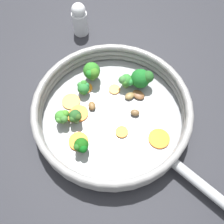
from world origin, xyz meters
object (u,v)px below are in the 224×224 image
at_px(carrot_slice_7, 86,88).
at_px(broccoli_floret_2, 92,72).
at_px(broccoli_floret_6, 126,81).
at_px(mushroom_piece_2, 135,113).
at_px(carrot_slice_0, 114,89).
at_px(carrot_slice_4, 79,113).
at_px(broccoli_floret_4, 142,78).
at_px(broccoli_floret_3, 75,117).
at_px(broccoli_floret_5, 83,88).
at_px(carrot_slice_1, 71,102).
at_px(broccoli_floret_0, 81,146).
at_px(carrot_slice_5, 122,132).
at_px(mushroom_piece_0, 92,106).
at_px(skillet, 112,116).
at_px(mushroom_piece_3, 130,96).
at_px(carrot_slice_3, 72,114).
at_px(carrot_slice_6, 159,139).
at_px(mushroom_piece_1, 138,95).
at_px(salt_shaker, 80,19).
at_px(broccoli_floret_1, 62,117).
at_px(carrot_slice_2, 79,141).

xyz_separation_m(carrot_slice_7, broccoli_floret_2, (0.02, 0.03, 0.03)).
relative_size(broccoli_floret_6, mushroom_piece_2, 1.87).
relative_size(carrot_slice_0, carrot_slice_4, 0.65).
distance_m(carrot_slice_4, broccoli_floret_4, 0.17).
distance_m(broccoli_floret_3, broccoli_floret_5, 0.08).
bearing_deg(broccoli_floret_6, carrot_slice_1, -163.77).
height_order(broccoli_floret_0, broccoli_floret_6, broccoli_floret_0).
height_order(carrot_slice_5, mushroom_piece_0, mushroom_piece_0).
distance_m(skillet, broccoli_floret_3, 0.09).
relative_size(carrot_slice_5, broccoli_floret_0, 0.69).
relative_size(broccoli_floret_0, mushroom_piece_3, 1.72).
xyz_separation_m(broccoli_floret_5, mushroom_piece_0, (0.02, -0.04, -0.02)).
bearing_deg(carrot_slice_1, broccoli_floret_4, 13.37).
height_order(carrot_slice_4, broccoli_floret_6, broccoli_floret_6).
distance_m(carrot_slice_3, broccoli_floret_4, 0.19).
bearing_deg(carrot_slice_6, mushroom_piece_1, 107.42).
relative_size(broccoli_floret_4, mushroom_piece_1, 1.68).
bearing_deg(carrot_slice_4, broccoli_floret_2, 71.36).
xyz_separation_m(carrot_slice_6, salt_shaker, (-0.18, 0.35, 0.03)).
bearing_deg(carrot_slice_6, broccoli_floret_1, 166.79).
bearing_deg(mushroom_piece_1, mushroom_piece_3, -170.56).
distance_m(carrot_slice_1, broccoli_floret_6, 0.14).
bearing_deg(carrot_slice_4, broccoli_floret_6, 32.41).
height_order(broccoli_floret_5, broccoli_floret_6, broccoli_floret_6).
distance_m(carrot_slice_6, salt_shaker, 0.39).
relative_size(carrot_slice_6, broccoli_floret_1, 1.17).
height_order(carrot_slice_4, carrot_slice_7, same).
xyz_separation_m(skillet, carrot_slice_2, (-0.08, -0.06, 0.01)).
xyz_separation_m(broccoli_floret_1, salt_shaker, (0.03, 0.30, 0.01)).
bearing_deg(salt_shaker, carrot_slice_6, -62.74).
distance_m(carrot_slice_1, salt_shaker, 0.25).
relative_size(carrot_slice_0, mushroom_piece_0, 1.24).
relative_size(broccoli_floret_2, mushroom_piece_2, 2.48).
distance_m(broccoli_floret_6, mushroom_piece_0, 0.10).
distance_m(carrot_slice_5, broccoli_floret_5, 0.14).
height_order(carrot_slice_6, broccoli_floret_5, broccoli_floret_5).
bearing_deg(broccoli_floret_1, broccoli_floret_3, 0.42).
bearing_deg(carrot_slice_1, skillet, -22.25).
distance_m(broccoli_floret_0, mushroom_piece_1, 0.19).
bearing_deg(broccoli_floret_1, carrot_slice_2, -54.82).
relative_size(carrot_slice_3, broccoli_floret_0, 0.70).
relative_size(carrot_slice_3, mushroom_piece_0, 1.27).
distance_m(broccoli_floret_0, mushroom_piece_0, 0.11).
relative_size(broccoli_floret_1, mushroom_piece_0, 1.79).
relative_size(carrot_slice_0, mushroom_piece_3, 1.17).
height_order(carrot_slice_2, carrot_slice_6, carrot_slice_2).
relative_size(carrot_slice_2, carrot_slice_4, 1.01).
distance_m(carrot_slice_2, broccoli_floret_2, 0.17).
bearing_deg(carrot_slice_2, broccoli_floret_5, 85.12).
relative_size(broccoli_floret_3, mushroom_piece_0, 1.82).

